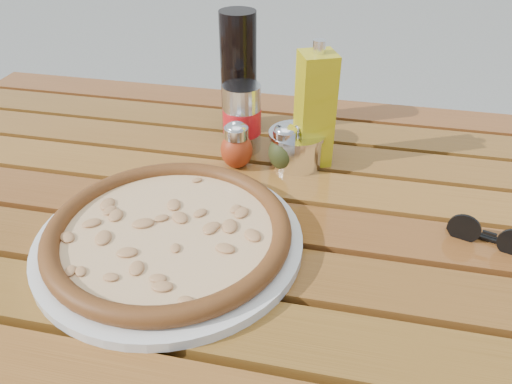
% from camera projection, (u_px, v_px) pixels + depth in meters
% --- Properties ---
extents(table, '(1.40, 0.90, 0.75)m').
position_uv_depth(table, '(253.00, 255.00, 0.77)').
color(table, '#3C230D').
rests_on(table, ground).
extents(plate, '(0.46, 0.46, 0.01)m').
position_uv_depth(plate, '(170.00, 240.00, 0.68)').
color(plate, silver).
rests_on(plate, table).
extents(pizza, '(0.41, 0.41, 0.03)m').
position_uv_depth(pizza, '(169.00, 231.00, 0.67)').
color(pizza, '#FAE3B3').
rests_on(pizza, plate).
extents(pepper_shaker, '(0.07, 0.07, 0.08)m').
position_uv_depth(pepper_shaker, '(237.00, 146.00, 0.83)').
color(pepper_shaker, '#AB3413').
rests_on(pepper_shaker, table).
extents(oregano_shaker, '(0.06, 0.06, 0.08)m').
position_uv_depth(oregano_shaker, '(285.00, 148.00, 0.82)').
color(oregano_shaker, '#373E18').
rests_on(oregano_shaker, table).
extents(dark_bottle, '(0.07, 0.07, 0.22)m').
position_uv_depth(dark_bottle, '(239.00, 73.00, 0.91)').
color(dark_bottle, black).
rests_on(dark_bottle, table).
extents(soda_can, '(0.08, 0.08, 0.12)m').
position_uv_depth(soda_can, '(242.00, 119.00, 0.87)').
color(soda_can, silver).
rests_on(soda_can, table).
extents(olive_oil_cruet, '(0.07, 0.07, 0.21)m').
position_uv_depth(olive_oil_cruet, '(315.00, 109.00, 0.81)').
color(olive_oil_cruet, '#B3A313').
rests_on(olive_oil_cruet, table).
extents(parmesan_tin, '(0.10, 0.10, 0.07)m').
position_uv_depth(parmesan_tin, '(297.00, 147.00, 0.84)').
color(parmesan_tin, white).
rests_on(parmesan_tin, table).
extents(sunglasses, '(0.11, 0.05, 0.04)m').
position_uv_depth(sunglasses, '(489.00, 236.00, 0.67)').
color(sunglasses, black).
rests_on(sunglasses, table).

